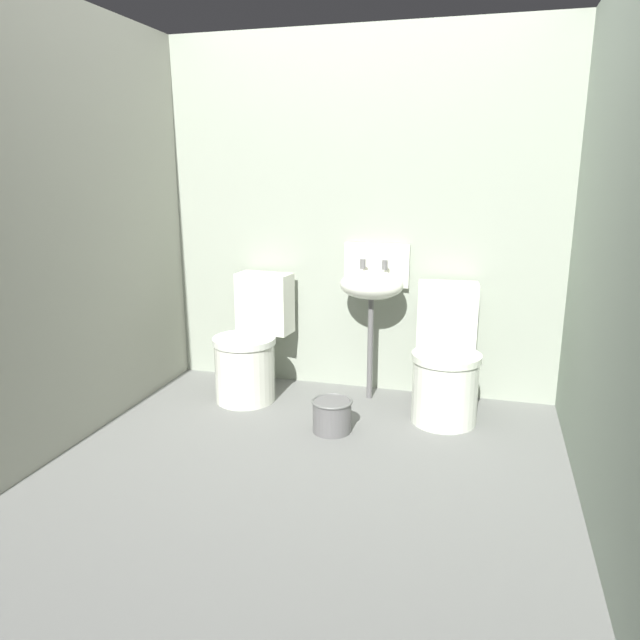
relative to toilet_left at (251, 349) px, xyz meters
name	(u,v)px	position (x,y,z in m)	size (l,w,h in m)	color
ground_plane	(303,479)	(0.63, -0.90, -0.36)	(2.97, 2.89, 0.08)	slate
wall_back	(361,217)	(0.63, 0.40, 0.83)	(2.97, 0.10, 2.30)	#98A18F
wall_left	(63,229)	(-0.71, -0.80, 0.83)	(0.10, 2.69, 2.30)	#989B8C
wall_right	(623,247)	(1.96, -0.80, 0.83)	(0.10, 2.69, 2.30)	#95A494
toilet_left	(251,349)	(0.00, 0.00, 0.00)	(0.44, 0.63, 0.78)	silver
toilet_right	(446,365)	(1.24, 0.00, 0.00)	(0.44, 0.62, 0.78)	silver
sink	(372,283)	(0.75, 0.19, 0.43)	(0.42, 0.35, 0.99)	#616060
bucket	(332,415)	(0.65, -0.40, -0.22)	(0.23, 0.23, 0.19)	#616060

